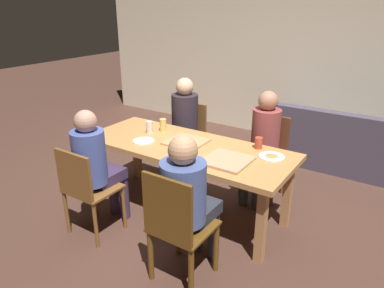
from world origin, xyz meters
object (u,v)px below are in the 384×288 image
at_px(person_3, 188,195).
at_px(pizza_box_0, 186,142).
at_px(plate_0, 144,141).
at_px(person_0, 96,162).
at_px(chair_3, 177,226).
at_px(pizza_box_1, 227,160).
at_px(chair_0, 85,187).
at_px(person_1, 263,138).
at_px(person_2, 183,120).
at_px(drinking_glass_3, 181,150).
at_px(couch, 338,146).
at_px(plate_1, 272,156).
at_px(dining_table, 187,153).
at_px(drinking_glass_2, 149,127).
at_px(chair_2, 189,135).
at_px(drinking_glass_0, 163,125).
at_px(chair_1, 267,152).
at_px(drinking_glass_1, 259,143).

relative_size(person_3, pizza_box_0, 3.24).
xyz_separation_m(person_3, plate_0, (-0.95, 0.60, 0.04)).
bearing_deg(person_0, chair_3, -10.23).
distance_m(pizza_box_0, pizza_box_1, 0.59).
bearing_deg(chair_0, pizza_box_1, 34.83).
relative_size(person_1, person_2, 0.98).
relative_size(person_1, drinking_glass_3, 10.27).
distance_m(drinking_glass_3, couch, 2.58).
height_order(plate_0, plate_1, plate_1).
distance_m(dining_table, drinking_glass_2, 0.57).
distance_m(person_2, plate_1, 1.46).
bearing_deg(drinking_glass_3, pizza_box_1, 16.03).
bearing_deg(dining_table, person_1, 53.33).
distance_m(pizza_box_0, couch, 2.36).
relative_size(chair_2, drinking_glass_3, 7.55).
bearing_deg(drinking_glass_2, pizza_box_0, -2.78).
distance_m(pizza_box_0, drinking_glass_2, 0.51).
distance_m(chair_0, couch, 3.36).
distance_m(chair_3, person_3, 0.25).
distance_m(plate_0, drinking_glass_0, 0.37).
bearing_deg(pizza_box_1, drinking_glass_2, 169.04).
height_order(chair_2, person_3, person_3).
height_order(chair_0, person_3, person_3).
xyz_separation_m(person_1, drinking_glass_0, (-0.98, -0.50, 0.11)).
height_order(plate_1, drinking_glass_3, drinking_glass_3).
xyz_separation_m(plate_0, drinking_glass_3, (0.54, -0.09, 0.05)).
distance_m(drinking_glass_2, couch, 2.62).
relative_size(drinking_glass_0, drinking_glass_3, 1.16).
xyz_separation_m(chair_2, chair_3, (1.06, -1.74, 0.02)).
bearing_deg(person_1, chair_2, 173.27).
height_order(chair_1, person_1, person_1).
distance_m(person_1, person_2, 1.06).
distance_m(chair_3, couch, 3.05).
xyz_separation_m(person_0, drinking_glass_0, (0.08, 0.92, 0.11)).
bearing_deg(person_1, drinking_glass_2, -149.47).
height_order(person_3, drinking_glass_1, person_3).
xyz_separation_m(person_0, drinking_glass_3, (0.65, 0.47, 0.10)).
bearing_deg(drinking_glass_3, chair_0, -136.20).
relative_size(chair_2, drinking_glass_2, 6.86).
height_order(chair_2, plate_1, chair_2).
bearing_deg(person_1, drinking_glass_1, -74.30).
distance_m(pizza_box_1, drinking_glass_0, 1.04).
bearing_deg(drinking_glass_0, chair_1, 33.13).
xyz_separation_m(chair_3, drinking_glass_0, (-0.98, 1.12, 0.31)).
bearing_deg(chair_3, person_1, 90.00).
relative_size(pizza_box_0, drinking_glass_2, 2.87).
bearing_deg(drinking_glass_0, person_0, -94.95).
height_order(plate_1, couch, couch).
height_order(person_3, pizza_box_0, person_3).
height_order(chair_3, pizza_box_1, chair_3).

